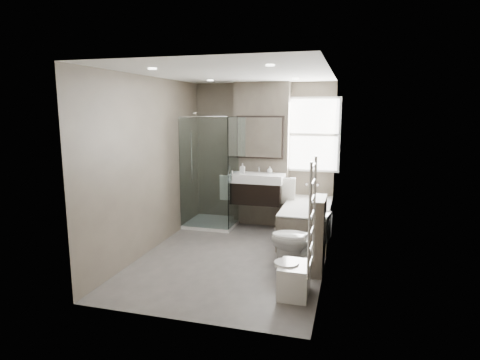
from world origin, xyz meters
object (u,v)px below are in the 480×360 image
(bathtub, at_px, (307,220))
(toilet, at_px, (299,240))
(vanity, at_px, (257,188))
(bidet, at_px, (294,279))

(bathtub, height_order, toilet, toilet)
(vanity, distance_m, bathtub, 1.07)
(vanity, distance_m, toilet, 1.95)
(bathtub, xyz_separation_m, toilet, (0.05, -1.33, 0.08))
(vanity, xyz_separation_m, bidet, (1.01, -2.45, -0.54))
(vanity, distance_m, bidet, 2.71)
(bathtub, distance_m, bidet, 2.13)
(bidet, bearing_deg, toilet, 93.20)
(bathtub, bearing_deg, bidet, -87.59)
(vanity, relative_size, bidet, 1.93)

